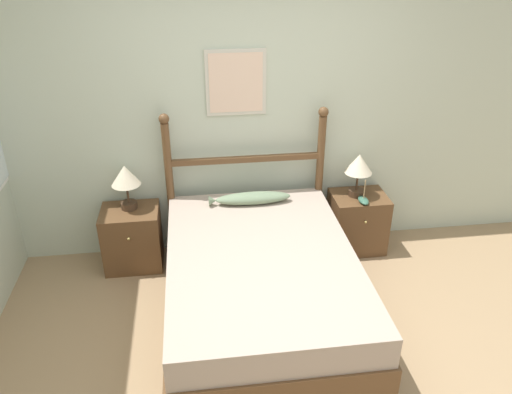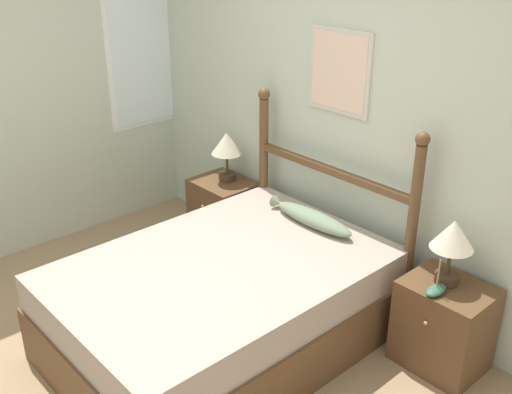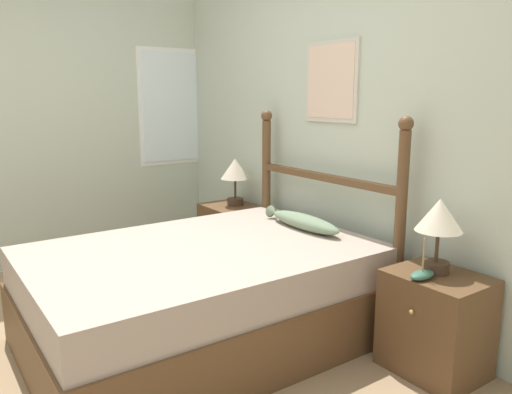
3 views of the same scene
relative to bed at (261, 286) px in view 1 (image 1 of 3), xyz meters
The scene contains 10 objects.
ground_plane 0.67m from the bed, 86.14° to the right, with size 16.00×16.00×0.00m, color #9E7F5B.
wall_back 1.49m from the bed, 87.97° to the left, with size 6.40×0.08×2.55m.
bed is the anchor object (origin of this frame).
headboard 1.08m from the bed, 90.00° to the left, with size 1.45×0.09×1.38m.
nightstand_left 1.36m from the bed, 140.32° to the left, with size 0.50×0.43×0.56m.
nightstand_right 1.36m from the bed, 39.68° to the left, with size 0.50×0.43×0.56m.
table_lamp_left 1.49m from the bed, 138.82° to the left, with size 0.25×0.25×0.41m.
table_lamp_right 1.45m from the bed, 41.15° to the left, with size 0.25×0.25×0.41m.
model_boat 1.30m from the bed, 35.54° to the left, with size 0.08×0.16×0.22m.
fish_pillow 0.85m from the bed, 88.24° to the left, with size 0.72×0.16×0.10m.
Camera 1 is at (-0.49, -2.43, 2.69)m, focal length 35.00 mm.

